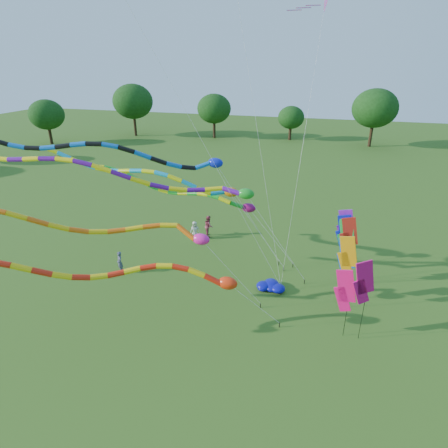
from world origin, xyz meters
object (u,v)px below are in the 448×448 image
(person_a, at_px, (195,230))
(person_c, at_px, (209,226))
(tube_kite_orange, at_px, (105,227))
(blue_nylon_heap, at_px, (273,289))
(person_b, at_px, (120,262))
(tube_kite_red, at_px, (143,275))

(person_a, relative_size, person_c, 0.88)
(tube_kite_orange, relative_size, person_c, 8.99)
(blue_nylon_heap, bearing_deg, person_a, 141.55)
(person_c, bearing_deg, person_a, 111.84)
(tube_kite_orange, bearing_deg, person_a, 66.18)
(blue_nylon_heap, bearing_deg, person_c, 133.66)
(person_a, bearing_deg, blue_nylon_heap, -63.42)
(blue_nylon_heap, bearing_deg, tube_kite_orange, -153.14)
(person_c, bearing_deg, blue_nylon_heap, -161.32)
(blue_nylon_heap, distance_m, person_b, 10.40)
(person_b, bearing_deg, tube_kite_red, -3.53)
(person_b, bearing_deg, tube_kite_orange, -18.81)
(person_b, height_order, person_c, person_c)
(tube_kite_orange, xyz_separation_m, person_a, (1.20, 10.05, -4.56))
(tube_kite_red, height_order, person_c, tube_kite_red)
(blue_nylon_heap, xyz_separation_m, person_c, (-6.39, 6.69, 0.63))
(person_a, distance_m, person_c, 1.28)
(blue_nylon_heap, distance_m, person_c, 9.27)
(person_a, height_order, person_b, person_b)
(person_b, relative_size, person_c, 0.89)
(tube_kite_red, bearing_deg, person_a, 77.11)
(tube_kite_red, height_order, person_b, tube_kite_red)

